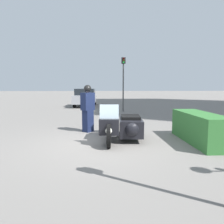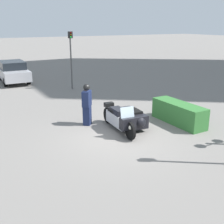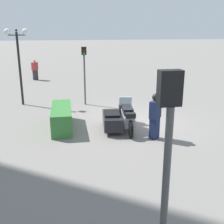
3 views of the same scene
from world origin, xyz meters
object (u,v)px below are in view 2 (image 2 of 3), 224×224
object	(u,v)px
traffic_light_far	(71,52)
parked_car_background	(13,71)
police_motorcycle	(127,118)
officer_rider	(87,104)
hedge_bush_curbside	(179,113)

from	to	relation	value
traffic_light_far	parked_car_background	size ratio (longest dim) A/B	0.81
parked_car_background	traffic_light_far	bearing A→B (deg)	-144.84
police_motorcycle	officer_rider	world-z (taller)	officer_rider
officer_rider	hedge_bush_curbside	bearing A→B (deg)	15.41
hedge_bush_curbside	traffic_light_far	distance (m)	8.59
traffic_light_far	hedge_bush_curbside	bearing A→B (deg)	7.82
officer_rider	parked_car_background	size ratio (longest dim) A/B	0.39
police_motorcycle	hedge_bush_curbside	size ratio (longest dim) A/B	1.03
officer_rider	hedge_bush_curbside	xyz separation A→B (m)	(1.73, 3.40, -0.47)
traffic_light_far	parked_car_background	world-z (taller)	traffic_light_far
police_motorcycle	traffic_light_far	world-z (taller)	traffic_light_far
hedge_bush_curbside	parked_car_background	bearing A→B (deg)	-161.50
police_motorcycle	officer_rider	distance (m)	1.74
hedge_bush_curbside	traffic_light_far	size ratio (longest dim) A/B	0.72
police_motorcycle	traffic_light_far	xyz separation A→B (m)	(-7.80, 0.89, 1.86)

